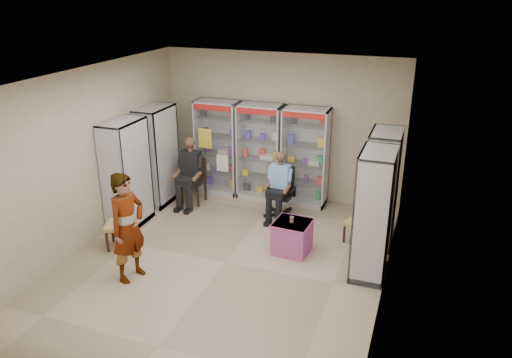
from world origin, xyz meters
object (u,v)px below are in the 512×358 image
(cabinet_right_far, at_px, (381,188))
(cabinet_left_far, at_px, (157,156))
(cabinet_right_near, at_px, (373,214))
(office_chair, at_px, (281,193))
(cabinet_left_near, at_px, (127,174))
(cabinet_back_mid, at_px, (260,152))
(cabinet_back_right, at_px, (305,157))
(cabinet_back_left, at_px, (218,147))
(woven_stool_b, at_px, (120,235))
(standing_man, at_px, (128,227))
(pink_trunk, at_px, (292,237))
(seated_shopkeeper, at_px, (280,187))
(woven_stool_a, at_px, (357,232))
(wooden_chair, at_px, (193,181))

(cabinet_right_far, bearing_deg, cabinet_left_far, 87.43)
(cabinet_right_near, distance_m, office_chair, 2.45)
(cabinet_left_near, bearing_deg, cabinet_right_near, 87.43)
(cabinet_left_far, height_order, cabinet_left_near, same)
(cabinet_right_near, bearing_deg, cabinet_back_mid, 49.16)
(cabinet_back_right, bearing_deg, cabinet_back_left, 180.00)
(cabinet_right_near, bearing_deg, cabinet_back_right, 36.16)
(cabinet_right_near, bearing_deg, woven_stool_b, 98.60)
(cabinet_back_left, relative_size, cabinet_right_near, 1.00)
(cabinet_back_mid, distance_m, standing_man, 3.71)
(cabinet_left_near, distance_m, pink_trunk, 3.24)
(seated_shopkeeper, xyz_separation_m, woven_stool_a, (1.56, -0.50, -0.43))
(cabinet_back_left, distance_m, woven_stool_a, 3.55)
(cabinet_back_left, xyz_separation_m, cabinet_back_mid, (0.95, 0.00, 0.00))
(seated_shopkeeper, bearing_deg, cabinet_back_left, 156.66)
(cabinet_back_left, relative_size, woven_stool_b, 4.47)
(cabinet_back_mid, xyz_separation_m, cabinet_back_right, (0.95, 0.00, 0.00))
(cabinet_right_far, bearing_deg, seated_shopkeeper, 80.38)
(office_chair, xyz_separation_m, standing_man, (-1.52, -2.85, 0.36))
(cabinet_right_far, distance_m, office_chair, 2.00)
(cabinet_back_mid, bearing_deg, wooden_chair, -148.69)
(office_chair, xyz_separation_m, seated_shopkeeper, (0.00, -0.05, 0.13))
(cabinet_left_far, distance_m, wooden_chair, 0.89)
(cabinet_right_near, height_order, office_chair, cabinet_right_near)
(wooden_chair, bearing_deg, cabinet_right_near, -21.64)
(cabinet_back_right, height_order, seated_shopkeeper, cabinet_back_right)
(wooden_chair, height_order, standing_man, standing_man)
(cabinet_back_right, bearing_deg, woven_stool_a, -45.25)
(seated_shopkeeper, bearing_deg, cabinet_left_near, -151.58)
(cabinet_back_left, bearing_deg, office_chair, -24.89)
(office_chair, bearing_deg, woven_stool_b, -133.88)
(cabinet_back_mid, bearing_deg, standing_man, -103.01)
(cabinet_back_mid, bearing_deg, cabinet_right_far, -23.65)
(wooden_chair, bearing_deg, cabinet_back_right, 18.75)
(cabinet_left_near, bearing_deg, cabinet_back_left, 155.39)
(wooden_chair, height_order, woven_stool_b, wooden_chair)
(cabinet_right_near, distance_m, pink_trunk, 1.51)
(cabinet_right_far, bearing_deg, wooden_chair, 83.96)
(cabinet_left_near, height_order, standing_man, cabinet_left_near)
(cabinet_right_far, distance_m, standing_man, 4.22)
(cabinet_left_near, relative_size, woven_stool_b, 4.47)
(cabinet_left_near, bearing_deg, seated_shopkeeper, 115.45)
(cabinet_left_near, relative_size, wooden_chair, 2.13)
(office_chair, bearing_deg, woven_stool_a, -16.48)
(woven_stool_b, bearing_deg, cabinet_right_far, 22.66)
(cabinet_back_right, xyz_separation_m, pink_trunk, (0.32, -2.02, -0.72))
(wooden_chair, height_order, woven_stool_a, wooden_chair)
(wooden_chair, bearing_deg, woven_stool_a, -9.57)
(cabinet_left_far, height_order, office_chair, cabinet_left_far)
(cabinet_back_left, relative_size, cabinet_left_near, 1.00)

